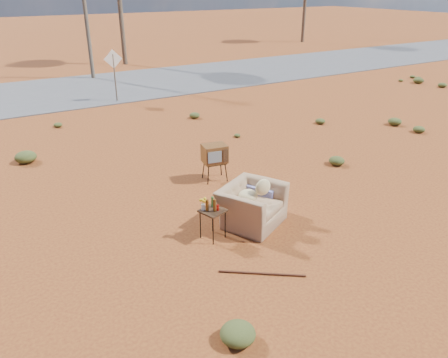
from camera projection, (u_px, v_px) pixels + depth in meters
ground at (236, 237)px, 8.83m from camera, size 140.00×140.00×0.00m
highway at (66, 92)px, 20.56m from camera, size 140.00×7.00×0.04m
armchair at (253, 199)px, 9.24m from camera, size 1.68×1.55×1.13m
tv_unit at (215, 154)px, 11.11m from camera, size 0.67×0.57×0.96m
side_table at (211, 209)px, 8.55m from camera, size 0.55×0.55×0.90m
rusty_bar at (262, 273)px, 7.70m from camera, size 1.27×0.94×0.04m
road_sign at (114, 66)px, 18.30m from camera, size 0.78×0.06×2.19m
scrub_patch at (124, 167)px, 11.84m from camera, size 17.49×8.07×0.33m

